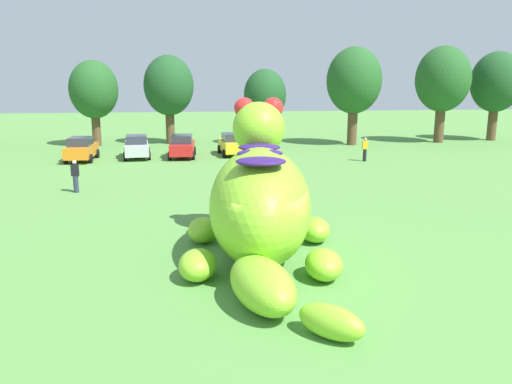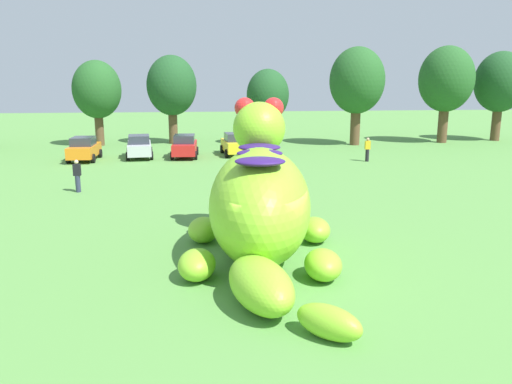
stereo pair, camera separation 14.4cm
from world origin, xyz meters
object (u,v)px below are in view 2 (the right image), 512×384
(giant_inflatable_creature, at_px, (260,203))
(spectator_by_cars, at_px, (266,179))
(car_orange, at_px, (84,149))
(car_red, at_px, (185,146))
(car_yellow, at_px, (235,144))
(spectator_near_inflatable, at_px, (77,176))
(spectator_mid_field, at_px, (367,150))
(car_silver, at_px, (139,146))

(giant_inflatable_creature, height_order, spectator_by_cars, giant_inflatable_creature)
(giant_inflatable_creature, height_order, car_orange, giant_inflatable_creature)
(car_red, height_order, car_yellow, same)
(spectator_near_inflatable, bearing_deg, giant_inflatable_creature, -53.56)
(giant_inflatable_creature, xyz_separation_m, spectator_by_cars, (1.49, 9.32, -1.03))
(car_red, height_order, spectator_by_cars, car_red)
(car_orange, relative_size, car_yellow, 0.97)
(giant_inflatable_creature, distance_m, car_yellow, 23.61)
(car_yellow, height_order, spectator_mid_field, car_yellow)
(car_silver, distance_m, car_yellow, 7.30)
(car_red, relative_size, spectator_near_inflatable, 2.43)
(car_yellow, distance_m, spectator_near_inflatable, 15.47)
(car_red, bearing_deg, giant_inflatable_creature, -82.73)
(car_orange, xyz_separation_m, car_yellow, (11.12, 1.47, 0.00))
(car_orange, relative_size, car_silver, 0.97)
(car_red, relative_size, spectator_mid_field, 2.43)
(car_orange, height_order, car_yellow, same)
(spectator_near_inflatable, xyz_separation_m, spectator_by_cars, (9.70, -1.81, 0.00))
(car_silver, relative_size, spectator_near_inflatable, 2.49)
(spectator_mid_field, bearing_deg, spectator_near_inflatable, -156.12)
(car_orange, xyz_separation_m, spectator_mid_field, (20.33, -2.82, -0.01))
(car_yellow, bearing_deg, giant_inflatable_creature, -92.38)
(car_silver, relative_size, spectator_by_cars, 2.49)
(giant_inflatable_creature, height_order, car_red, giant_inflatable_creature)
(spectator_by_cars, bearing_deg, car_yellow, 92.04)
(giant_inflatable_creature, xyz_separation_m, car_orange, (-10.15, 22.10, -1.02))
(car_orange, xyz_separation_m, spectator_near_inflatable, (1.93, -10.97, -0.01))
(car_yellow, bearing_deg, spectator_near_inflatable, -126.47)
(car_yellow, bearing_deg, spectator_by_cars, -87.96)
(giant_inflatable_creature, relative_size, spectator_by_cars, 5.96)
(giant_inflatable_creature, distance_m, spectator_mid_field, 21.83)
(spectator_near_inflatable, relative_size, spectator_mid_field, 1.00)
(spectator_mid_field, bearing_deg, car_red, 165.10)
(car_yellow, relative_size, spectator_mid_field, 2.48)
(spectator_mid_field, bearing_deg, car_orange, 172.11)
(car_red, xyz_separation_m, spectator_mid_field, (13.09, -3.48, -0.01))
(giant_inflatable_creature, bearing_deg, car_orange, 114.66)
(car_orange, bearing_deg, car_red, 5.24)
(spectator_near_inflatable, bearing_deg, car_yellow, 53.53)
(spectator_by_cars, bearing_deg, car_orange, 132.30)
(giant_inflatable_creature, bearing_deg, spectator_near_inflatable, 126.44)
(car_red, bearing_deg, car_orange, -174.76)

